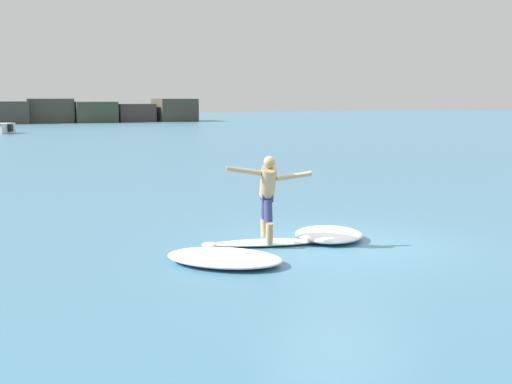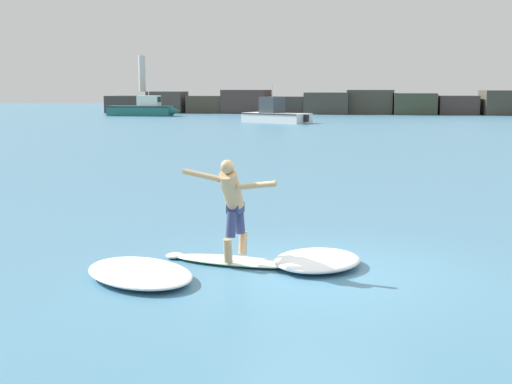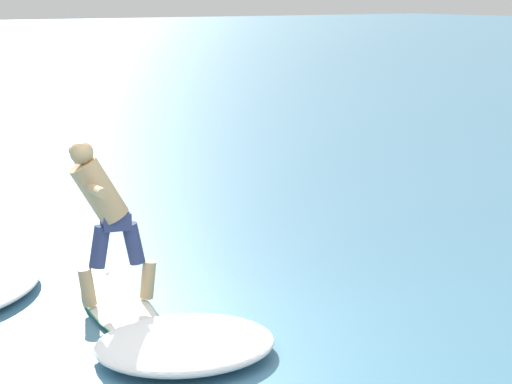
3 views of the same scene
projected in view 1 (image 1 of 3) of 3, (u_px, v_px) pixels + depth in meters
name	position (u px, v px, depth m)	size (l,w,h in m)	color
ground_plane	(337.00, 244.00, 13.09)	(200.00, 200.00, 0.00)	teal
surfboard	(265.00, 243.00, 13.00)	(2.27, 0.96, 0.23)	white
surfer	(268.00, 191.00, 12.77)	(1.52, 0.85, 1.57)	tan
wave_foam_at_tail	(224.00, 258.00, 11.57)	(2.33, 2.31, 0.19)	white
wave_foam_at_nose	(329.00, 234.00, 13.46)	(1.70, 1.84, 0.21)	white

